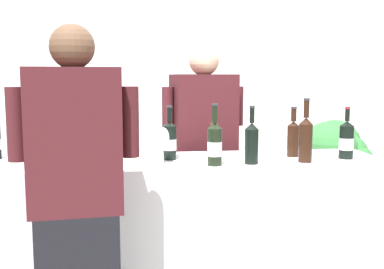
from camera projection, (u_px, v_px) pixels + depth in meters
The scene contains 18 objects.
wall_back at pixel (157, 84), 5.17m from camera, with size 8.00×0.10×2.80m, color white.
counter at pixel (174, 242), 2.72m from camera, with size 2.49×0.61×0.99m, color white.
wine_bottle_0 at pixel (293, 137), 2.77m from camera, with size 0.07×0.07×0.31m.
wine_bottle_1 at pixel (215, 144), 2.49m from camera, with size 0.08×0.08×0.34m.
wine_bottle_2 at pixel (69, 140), 2.63m from camera, with size 0.08×0.08×0.33m.
wine_bottle_3 at pixel (101, 138), 2.73m from camera, with size 0.08×0.08×0.33m.
wine_bottle_4 at pixel (306, 138), 2.58m from camera, with size 0.08×0.08×0.36m.
wine_bottle_6 at pixel (24, 138), 2.73m from camera, with size 0.08×0.08×0.34m.
wine_bottle_7 at pixel (346, 140), 2.70m from camera, with size 0.09×0.09×0.31m.
wine_bottle_8 at pixel (252, 142), 2.54m from camera, with size 0.08×0.08×0.33m.
wine_bottle_9 at pixel (65, 146), 2.48m from camera, with size 0.08×0.08×0.31m.
wine_bottle_10 at pixel (214, 137), 2.84m from camera, with size 0.07×0.07×0.31m.
wine_bottle_11 at pixel (170, 140), 2.67m from camera, with size 0.08×0.08×0.32m.
wine_glass at pixel (163, 139), 2.52m from camera, with size 0.08×0.08×0.21m.
ice_bucket at pixel (26, 147), 2.49m from camera, with size 0.21×0.21×0.21m.
person_server at pixel (204, 167), 3.29m from camera, with size 0.60×0.33×1.70m.
person_guest at pixel (78, 224), 2.00m from camera, with size 0.55×0.28×1.70m.
potted_shrub at pixel (338, 161), 3.80m from camera, with size 0.62×0.65×1.12m.
Camera 1 is at (-0.18, -2.62, 1.47)m, focal length 42.57 mm.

